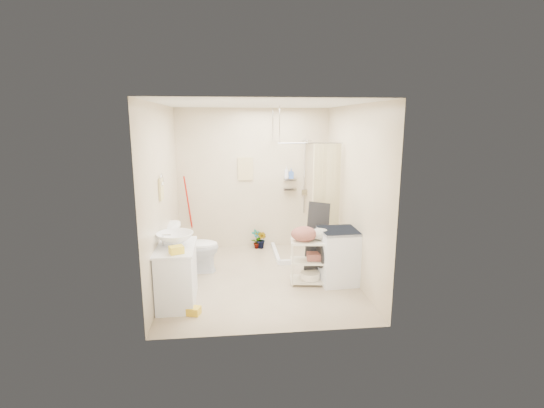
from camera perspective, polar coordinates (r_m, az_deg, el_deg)
The scene contains 23 objects.
floor at distance 6.14m, azimuth -1.63°, elevation -10.72°, with size 3.20×3.20×0.00m, color tan.
ceiling at distance 5.67m, azimuth -1.79°, elevation 14.29°, with size 2.80×3.20×0.04m, color silver.
wall_back at distance 7.34m, azimuth -2.68°, elevation 3.57°, with size 2.80×0.04×2.60m, color beige.
wall_front at distance 4.21m, azimuth -0.01°, elevation -2.72°, with size 2.80×0.04×2.60m, color beige.
wall_left at distance 5.83m, azimuth -15.55°, elevation 0.96°, with size 0.04×3.20×2.60m, color beige.
wall_right at distance 6.04m, azimuth 11.67°, elevation 1.52°, with size 0.04×3.20×2.60m, color beige.
vanity at distance 5.40m, azimuth -13.61°, elevation -9.89°, with size 0.49×0.88×0.78m, color silver.
sink at distance 5.31m, azimuth -13.86°, elevation -4.91°, with size 0.48×0.48×0.17m, color white.
counter_basket at distance 4.98m, azimuth -13.67°, elevation -6.46°, with size 0.17×0.13×0.09m, color yellow.
floor_basket at distance 5.17m, azimuth -11.35°, elevation -14.73°, with size 0.25×0.19×0.13m, color yellow.
toilet at distance 6.41m, azimuth -11.32°, elevation -6.15°, with size 0.45×0.79×0.81m, color white.
mop at distance 7.42m, azimuth -12.22°, elevation -1.33°, with size 0.13×0.13×1.39m, color #B7150A, non-canonical shape.
potted_plant_a at distance 7.45m, azimuth -2.28°, elevation -5.10°, with size 0.19×0.13×0.37m, color brown.
potted_plant_b at distance 7.45m, azimuth -1.53°, elevation -5.20°, with size 0.19×0.15×0.34m, color brown.
hanging_towel at distance 7.29m, azimuth -3.86°, elevation 5.08°, with size 0.28×0.03×0.42m, color #C5B485.
towel_ring at distance 5.61m, azimuth -15.77°, elevation 2.29°, with size 0.04×0.22×0.34m, color #D7C37C, non-canonical shape.
tp_holder at distance 6.01m, azimuth -14.79°, elevation -4.38°, with size 0.08×0.12×0.14m, color silver, non-canonical shape.
shower at distance 6.95m, azimuth 4.64°, elevation 0.98°, with size 1.10×1.10×2.10m, color white, non-canonical shape.
shampoo_bottle_a at distance 7.29m, azimuth 2.13°, elevation 4.56°, with size 0.09×0.09×0.22m, color silver.
shampoo_bottle_b at distance 7.32m, azimuth 2.79°, elevation 4.43°, with size 0.08×0.08×0.18m, color #4065B8.
washing_machine at distance 5.97m, azimuth 9.60°, elevation -7.42°, with size 0.55×0.57×0.81m, color silver.
laundry_rack at distance 5.87m, azimuth 5.56°, elevation -7.74°, with size 0.57×0.34×0.79m, color beige, non-canonical shape.
ironing_board at distance 6.08m, azimuth 6.52°, elevation -5.10°, with size 0.34×0.10×1.19m, color black, non-canonical shape.
Camera 1 is at (-0.43, -5.65, 2.37)m, focal length 26.00 mm.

